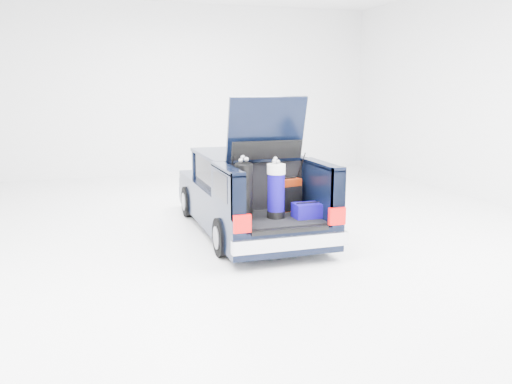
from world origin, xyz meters
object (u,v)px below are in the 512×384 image
object	(u,v)px
blue_golf_bag	(276,190)
blue_duffel	(309,210)
car	(246,194)
red_suitcase	(290,195)
black_golf_bag	(244,191)

from	to	relation	value
blue_golf_bag	blue_duffel	distance (m)	0.61
car	blue_golf_bag	bearing A→B (deg)	-89.79
red_suitcase	blue_golf_bag	bearing A→B (deg)	-146.74
blue_duffel	black_golf_bag	bearing A→B (deg)	168.99
black_golf_bag	blue_golf_bag	distance (m)	0.51
red_suitcase	blue_golf_bag	xyz separation A→B (m)	(-0.39, -0.41, 0.17)
car	blue_golf_bag	size ratio (longest dim) A/B	4.85
car	black_golf_bag	distance (m)	1.68
car	blue_duffel	world-z (taller)	car
black_golf_bag	blue_golf_bag	world-z (taller)	black_golf_bag
blue_golf_bag	black_golf_bag	bearing A→B (deg)	175.55
red_suitcase	blue_golf_bag	world-z (taller)	blue_golf_bag
blue_duffel	blue_golf_bag	bearing A→B (deg)	163.94
blue_golf_bag	blue_duffel	bearing A→B (deg)	-14.59
car	black_golf_bag	xyz separation A→B (m)	(-0.50, -1.56, 0.37)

